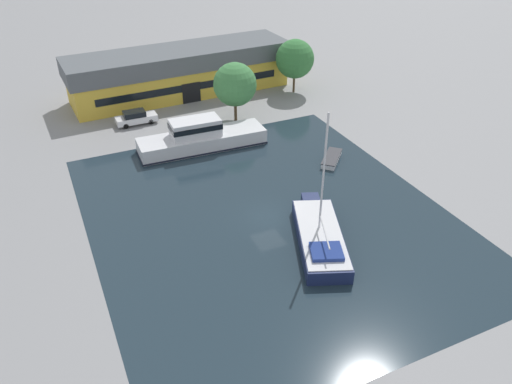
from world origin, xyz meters
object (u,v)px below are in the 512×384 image
Objects in this scene: quay_tree_near_building at (235,85)px; warehouse_building at (181,71)px; quay_tree_by_water at (295,59)px; sailboat_moored at (320,236)px; parked_car at (136,117)px; motor_cruiser at (201,138)px; small_dinghy at (332,159)px.

warehouse_building is at bearing 105.74° from quay_tree_near_building.
sailboat_moored is at bearing -114.81° from quay_tree_by_water.
warehouse_building reaches higher than parked_car.
motor_cruiser is at bearing -103.04° from warehouse_building.
sailboat_moored reaches higher than quay_tree_by_water.
parked_car is 0.34× the size of motor_cruiser.
motor_cruiser is at bearing -173.00° from small_dinghy.
parked_car is (-7.82, -7.17, -2.19)m from warehouse_building.
quay_tree_near_building reaches higher than motor_cruiser.
quay_tree_near_building is at bearing -153.61° from quay_tree_by_water.
small_dinghy is at bearing -74.31° from warehouse_building.
motor_cruiser is at bearing -148.23° from quay_tree_by_water.
quay_tree_by_water reaches higher than parked_car.
quay_tree_near_building is 0.64× the size of sailboat_moored.
warehouse_building is 6.19× the size of parked_car.
small_dinghy is (7.99, -24.43, -2.69)m from warehouse_building.
warehouse_building is 4.24× the size of quay_tree_near_building.
warehouse_building is 2.14× the size of motor_cruiser.
quay_tree_near_building is 11.83m from quay_tree_by_water.
sailboat_moored is (-3.14, -24.46, -3.71)m from quay_tree_near_building.
warehouse_building is 11.52m from quay_tree_near_building.
parked_car is (-10.92, 3.84, -3.58)m from quay_tree_near_building.
small_dinghy is at bearing -124.91° from motor_cruiser.
motor_cruiser is at bearing 120.46° from sailboat_moored.
quay_tree_near_building is 0.99× the size of quay_tree_by_water.
quay_tree_near_building is (3.10, -11.01, 1.39)m from warehouse_building.
small_dinghy is (11.01, -8.32, -0.90)m from motor_cruiser.
warehouse_building is 14.94m from quay_tree_by_water.
motor_cruiser is 3.59× the size of small_dinghy.
warehouse_building is at bearing 132.13° from parked_car.
sailboat_moored reaches higher than warehouse_building.
parked_car is at bearing 30.37° from motor_cruiser.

